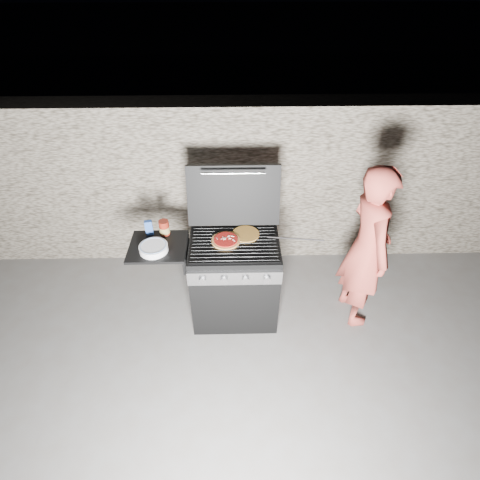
{
  "coord_description": "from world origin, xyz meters",
  "views": [
    {
      "loc": [
        -0.01,
        -2.53,
        2.98
      ],
      "look_at": [
        0.05,
        0.0,
        0.95
      ],
      "focal_mm": 28.0,
      "sensor_mm": 36.0,
      "label": 1
    }
  ],
  "objects_px": {
    "gas_grill": "(208,281)",
    "person": "(367,249)",
    "sauce_jar": "(164,228)",
    "pizza_topped": "(226,240)"
  },
  "relations": [
    {
      "from": "gas_grill",
      "to": "person",
      "type": "distance_m",
      "value": 1.48
    },
    {
      "from": "gas_grill",
      "to": "pizza_topped",
      "type": "relative_size",
      "value": 5.33
    },
    {
      "from": "pizza_topped",
      "to": "gas_grill",
      "type": "bearing_deg",
      "value": -169.26
    },
    {
      "from": "gas_grill",
      "to": "person",
      "type": "bearing_deg",
      "value": 0.14
    },
    {
      "from": "gas_grill",
      "to": "person",
      "type": "xyz_separation_m",
      "value": [
        1.44,
        0.0,
        0.37
      ]
    },
    {
      "from": "sauce_jar",
      "to": "pizza_topped",
      "type": "bearing_deg",
      "value": -13.52
    },
    {
      "from": "person",
      "to": "sauce_jar",
      "type": "bearing_deg",
      "value": 77.48
    },
    {
      "from": "pizza_topped",
      "to": "sauce_jar",
      "type": "relative_size",
      "value": 1.78
    },
    {
      "from": "sauce_jar",
      "to": "person",
      "type": "bearing_deg",
      "value": -5.12
    },
    {
      "from": "gas_grill",
      "to": "sauce_jar",
      "type": "relative_size",
      "value": 9.52
    }
  ]
}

